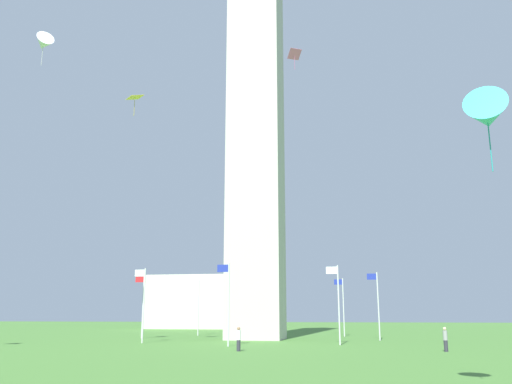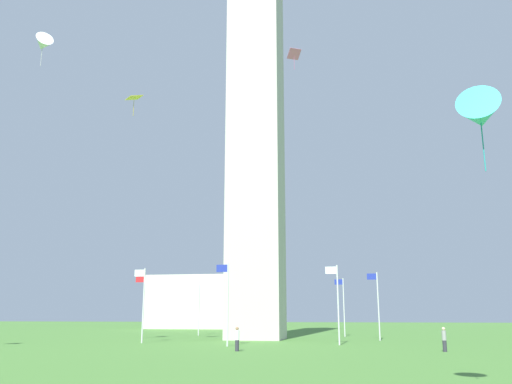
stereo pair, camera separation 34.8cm
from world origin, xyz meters
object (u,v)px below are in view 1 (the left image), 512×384
Objects in this scene: flagpole_nw at (198,304)px; distant_building at (201,302)px; flagpole_e at (228,300)px; flagpole_w at (273,305)px; person_gray_shirt at (445,339)px; person_white_shirt at (239,339)px; kite_pink_diamond at (295,55)px; kite_yellow_diamond at (135,98)px; kite_cyan_delta at (487,115)px; flagpole_n at (143,303)px; flagpole_sw at (343,304)px; flagpole_se at (338,300)px; kite_white_delta at (43,43)px; obelisk_monument at (256,104)px; flagpole_s at (378,302)px; flagpole_ne at (143,301)px.

distant_building reaches higher than flagpole_nw.
flagpole_w is at bearing -90.00° from flagpole_e.
flagpole_e reaches higher than person_gray_shirt.
person_white_shirt is at bearing 93.95° from flagpole_w.
flagpole_e is at bearing 45.18° from person_gray_shirt.
kite_pink_diamond reaches higher than kite_yellow_diamond.
flagpole_n is at bearing -55.10° from kite_cyan_delta.
person_gray_shirt is (-26.44, 25.84, -3.02)m from flagpole_nw.
person_white_shirt is (7.06, 28.07, -3.02)m from flagpole_sw.
flagpole_nw is at bearing 105.54° from distant_building.
kite_pink_diamond is 1.08× the size of kite_yellow_diamond.
flagpole_se is 2.31× the size of kite_white_delta.
kite_yellow_diamond is (23.84, -25.26, 12.93)m from kite_cyan_delta.
obelisk_monument is 32.35m from person_white_shirt.
flagpole_w is 3.24× the size of kite_pink_diamond.
flagpole_sw is at bearing -16.34° from person_gray_shirt.
kite_yellow_diamond is (8.43, 2.50, 18.20)m from flagpole_e.
kite_yellow_diamond is (21.53, 15.60, 18.20)m from flagpole_s.
flagpole_se is 24.21m from flagpole_w.
kite_pink_diamond is 0.12× the size of distant_building.
kite_white_delta is at bearing 79.28° from flagpole_nw.
kite_pink_diamond is at bearing 132.12° from flagpole_nw.
kite_white_delta is (1.82, 20.60, 21.69)m from flagpole_n.
flagpole_e and flagpole_w have the same top height.
person_gray_shirt is at bearing 177.80° from kite_yellow_diamond.
person_gray_shirt is 25.72m from kite_cyan_delta.
kite_yellow_diamond reaches higher than flagpole_n.
flagpole_nw is (9.26, -22.36, 0.00)m from flagpole_e.
kite_white_delta is at bearing 53.97° from obelisk_monument.
flagpole_e is at bearing 47.53° from kite_pink_diamond.
flagpole_e is 4.03× the size of person_white_shirt.
kite_pink_diamond reaches higher than kite_cyan_delta.
flagpole_sw is 2.31× the size of kite_white_delta.
kite_white_delta is (14.98, 20.60, -1.52)m from obelisk_monument.
kite_white_delta is at bearing 63.50° from flagpole_ne.
flagpole_nw is 30.82m from kite_yellow_diamond.
person_white_shirt is at bearing 65.11° from person_gray_shirt.
person_gray_shirt is 33.27m from kite_yellow_diamond.
flagpole_w is (9.26, -22.36, 0.00)m from flagpole_se.
kite_cyan_delta reaches higher than person_gray_shirt.
flagpole_s is at bearing -112.50° from flagpole_se.
flagpole_w is at bearing -157.50° from flagpole_nw.
flagpole_w is (-13.10, -13.10, 0.00)m from flagpole_n.
kite_white_delta is (20.43, 13.52, -3.91)m from kite_pink_diamond.
kite_pink_diamond is at bearing 105.28° from flagpole_w.
flagpole_ne is at bearing -82.50° from kite_yellow_diamond.
flagpole_sw is at bearing 157.50° from flagpole_w.
obelisk_monument reaches higher than flagpole_s.
kite_pink_diamond is 62.10m from distant_building.
kite_white_delta reaches higher than flagpole_nw.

